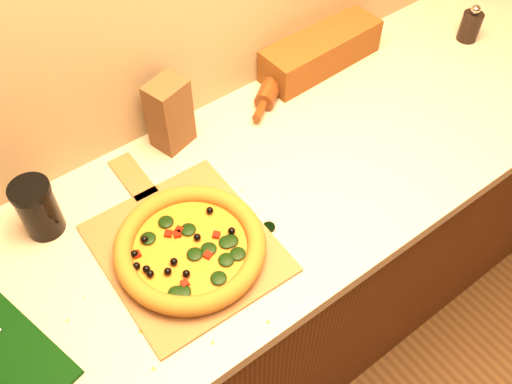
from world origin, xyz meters
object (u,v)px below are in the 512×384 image
(rolling_pin, at_px, (278,72))
(pepper_grinder, at_px, (470,25))
(dark_jar, at_px, (38,208))
(pizza, at_px, (190,247))
(pizza_peel, at_px, (183,243))

(rolling_pin, bearing_deg, pepper_grinder, -18.55)
(pepper_grinder, distance_m, dark_jar, 1.36)
(pizza, height_order, pepper_grinder, pepper_grinder)
(pizza_peel, distance_m, pepper_grinder, 1.14)
(dark_jar, bearing_deg, pepper_grinder, -4.60)
(pepper_grinder, bearing_deg, pizza, -172.07)
(pizza_peel, relative_size, pizza, 1.61)
(dark_jar, bearing_deg, pizza, -49.27)
(dark_jar, bearing_deg, pizza_peel, -45.06)
(pizza, height_order, rolling_pin, same)
(pepper_grinder, xyz_separation_m, dark_jar, (-1.36, 0.11, 0.03))
(pepper_grinder, bearing_deg, rolling_pin, 161.45)
(pizza, bearing_deg, pepper_grinder, 7.93)
(pepper_grinder, height_order, rolling_pin, pepper_grinder)
(pizza, relative_size, dark_jar, 2.29)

